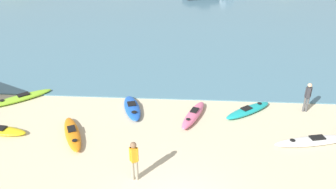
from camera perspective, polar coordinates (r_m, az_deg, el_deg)
The scene contains 8 objects.
kayak_on_sand_1 at distance 15.66m, azimuth 23.91°, elevation -7.40°, with size 3.58×1.42×0.33m.
kayak_on_sand_2 at distance 16.20m, azimuth 4.45°, elevation -3.54°, with size 1.49×2.87×0.40m.
kayak_on_sand_3 at distance 16.92m, azimuth -6.27°, elevation -2.31°, with size 1.53×2.77×0.35m.
kayak_on_sand_4 at distance 15.42m, azimuth -16.31°, elevation -6.53°, with size 1.86×2.94×0.34m.
kayak_on_sand_6 at distance 19.55m, azimuth -24.28°, elevation -0.54°, with size 2.98×2.77×0.32m.
kayak_on_sand_7 at distance 17.09m, azimuth 13.78°, elevation -2.68°, with size 2.72×2.31×0.34m.
person_near_foreground at distance 12.09m, azimuth -5.93°, elevation -11.06°, with size 0.34×0.28×1.67m.
person_near_waterline at distance 17.82m, azimuth 23.15°, elevation -0.16°, with size 0.32×0.25×1.59m.
Camera 1 is at (0.17, -7.41, 8.35)m, focal length 35.00 mm.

